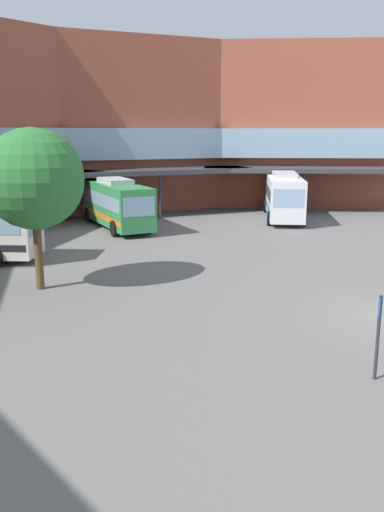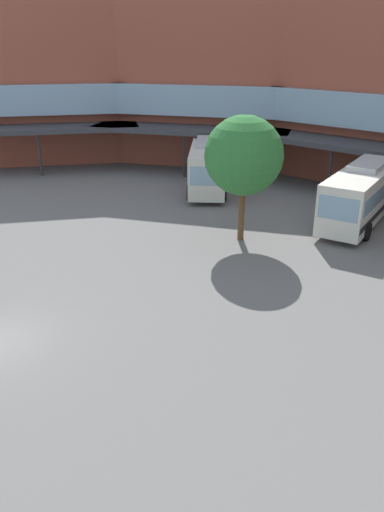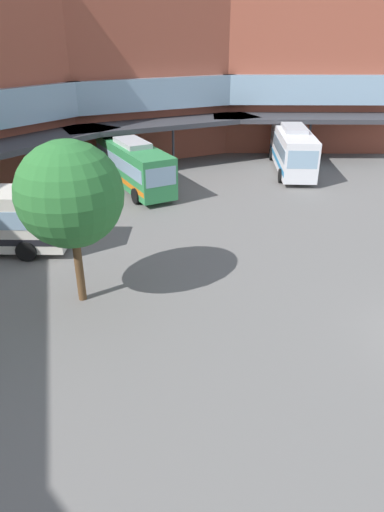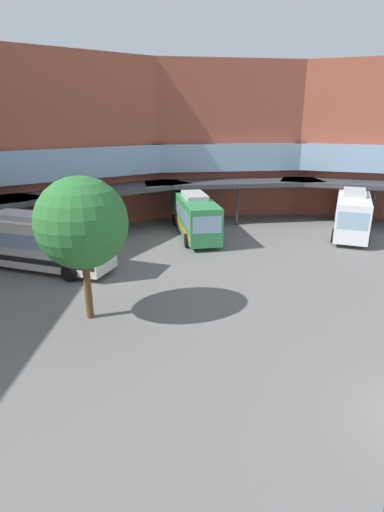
# 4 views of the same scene
# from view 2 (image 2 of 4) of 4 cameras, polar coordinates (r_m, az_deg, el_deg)

# --- Properties ---
(bus_0) EXTENTS (10.05, 8.57, 3.75)m
(bus_0) POSITION_cam_2_polar(r_m,az_deg,el_deg) (40.26, 1.84, 10.40)
(bus_0) COLOR silver
(bus_0) RESTS_ON ground
(bus_3) EXTENTS (7.08, 12.00, 3.76)m
(bus_3) POSITION_cam_2_polar(r_m,az_deg,el_deg) (34.85, 19.04, 7.08)
(bus_3) COLOR silver
(bus_3) RESTS_ON ground
(plaza_tree) EXTENTS (4.41, 4.41, 7.17)m
(plaza_tree) POSITION_cam_2_polar(r_m,az_deg,el_deg) (28.57, 5.86, 11.17)
(plaza_tree) COLOR brown
(plaza_tree) RESTS_ON ground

